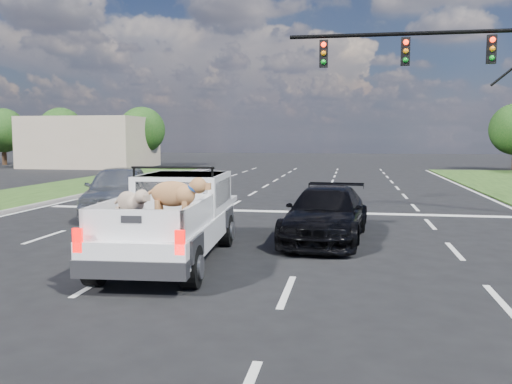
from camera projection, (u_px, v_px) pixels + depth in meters
ground at (190, 287)px, 9.69m from camera, size 160.00×160.00×0.00m
road_markings at (254, 227)px, 16.12m from camera, size 17.75×60.00×0.01m
traffic_signal at (484, 76)px, 18.27m from camera, size 9.11×0.31×7.00m
building_left at (91, 142)px, 48.17m from camera, size 10.00×8.00×4.40m
tree_far_a at (3, 130)px, 51.73m from camera, size 4.20×4.20×5.40m
tree_far_b at (61, 130)px, 50.71m from camera, size 4.20×4.20×5.40m
tree_far_c at (142, 130)px, 49.34m from camera, size 4.20×4.20×5.40m
pickup_truck at (173, 217)px, 11.74m from camera, size 2.37×5.57×2.04m
silver_sedan at (119, 190)px, 18.52m from camera, size 3.31×5.42×1.72m
black_coupe at (326, 214)px, 14.00m from camera, size 2.33×4.88×1.37m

